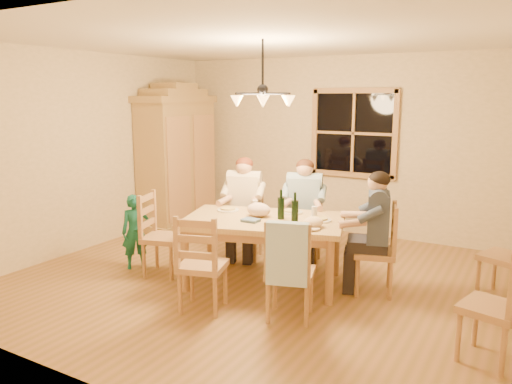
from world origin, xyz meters
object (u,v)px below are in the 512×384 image
Objects in this scene: chair_far_right at (303,239)px; chair_end_right at (374,266)px; chair_near_left at (203,280)px; chair_near_right at (290,288)px; wine_bottle_a at (281,204)px; chair_far_left at (244,235)px; chandelier at (263,98)px; adult_plaid_man at (304,198)px; child at (135,232)px; chair_end_left at (163,250)px; chair_spare_back at (503,271)px; armoire at (177,162)px; dining_table at (264,227)px; wine_bottle_b at (295,207)px; adult_slate_man at (376,217)px; chair_spare_front at (489,326)px; adult_woman at (244,195)px.

chair_far_right and chair_end_right have the same top height.
chair_near_left is 1.00× the size of chair_near_right.
chair_far_right is 1.83m from chair_near_left.
chair_far_left is at bearing 144.66° from wine_bottle_a.
chair_far_left is 1.00× the size of chair_end_right.
chandelier is 0.88× the size of adult_plaid_man.
chair_far_right is 2.11m from child.
chair_far_left is at bearing 63.43° from chair_end_right.
chair_spare_back is (3.56, 1.21, 0.00)m from chair_end_left.
armoire is 2.66m from adult_plaid_man.
dining_table is at bearing -35.66° from child.
wine_bottle_b is (1.04, -0.66, 0.62)m from chair_far_left.
wine_bottle_a is (1.34, 0.43, 0.62)m from chair_end_left.
adult_plaid_man is 1.21m from adult_slate_man.
chair_far_right reaches higher than dining_table.
chair_far_left and chair_spare_front have the same top height.
chair_far_left reaches higher than child.
dining_table is 0.96m from adult_woman.
chair_spare_back is at bearing 24.64° from chair_near_right.
adult_woman is 2.65× the size of wine_bottle_b.
adult_woman is 1.00× the size of adult_plaid_man.
adult_slate_man reaches higher than chair_spare_front.
wine_bottle_a reaches higher than child.
wine_bottle_b is (1.55, 0.36, 0.62)m from chair_end_left.
chair_near_left reaches higher than dining_table.
adult_slate_man is 2.65× the size of wine_bottle_a.
adult_plaid_man is at bearing 64.80° from chair_near_left.
chair_near_left is 1.00× the size of chair_spare_back.
chair_end_left is at bearing 46.74° from adult_woman.
chandelier reaches higher than child.
adult_plaid_man reaches higher than chair_near_right.
adult_slate_man is at bearing 90.00° from chair_end_left.
chair_spare_back is (0.00, 1.45, 0.00)m from chair_spare_front.
chair_far_right and chair_spare_back have the same top height.
armoire is at bearing 54.73° from adult_slate_man.
chair_far_right is 1.21m from chair_end_right.
armoire is 3.26m from wine_bottle_b.
wine_bottle_b is (-0.79, -0.34, 0.62)m from chair_end_right.
chair_spare_front is at bearing -144.41° from chair_end_right.
adult_plaid_man is 0.88× the size of chair_spare_back.
wine_bottle_a reaches higher than chair_spare_front.
chair_far_right is at bearing 108.10° from wine_bottle_b.
adult_plaid_man is (0.00, 0.00, 0.54)m from chair_far_right.
adult_slate_man is (0.51, 1.02, 0.54)m from chair_near_right.
chandelier is 3.10m from chair_spare_front.
armoire is 6.97× the size of wine_bottle_a.
chandelier is 0.88× the size of adult_woman.
child is at bearing 141.08° from chair_near_left.
armoire reaches higher than chair_near_right.
armoire is 3.05m from wine_bottle_a.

